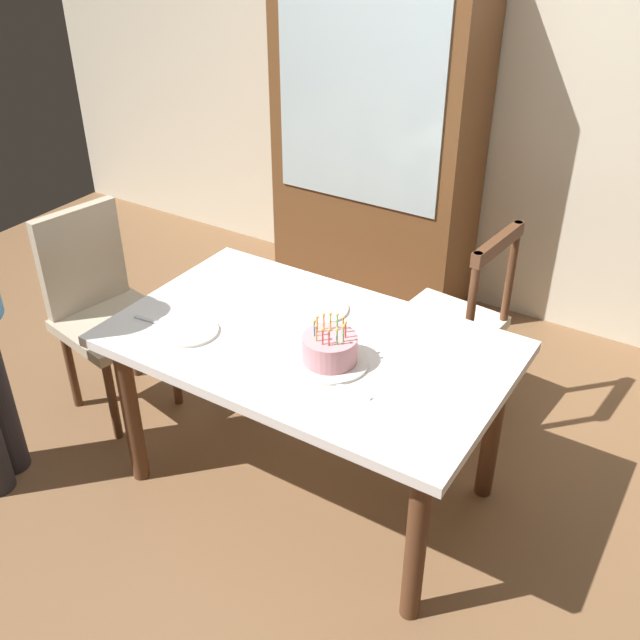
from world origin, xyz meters
name	(u,v)px	position (x,y,z in m)	size (l,w,h in m)	color
ground	(310,483)	(0.00, 0.00, 0.00)	(6.40, 6.40, 0.00)	brown
back_wall	(505,75)	(0.00, 1.85, 1.30)	(6.40, 0.10, 2.60)	beige
dining_table	(309,360)	(0.00, 0.00, 0.63)	(1.46, 0.88, 0.72)	white
birthday_cake	(330,351)	(0.14, -0.08, 0.77)	(0.28, 0.28, 0.17)	silver
plate_near_celebrant	(189,331)	(-0.40, -0.20, 0.73)	(0.22, 0.22, 0.01)	silver
plate_far_side	(320,309)	(-0.07, 0.20, 0.73)	(0.22, 0.22, 0.01)	silver
fork_near_celebrant	(154,322)	(-0.56, -0.22, 0.73)	(0.18, 0.02, 0.01)	silver
fork_far_side	(287,299)	(-0.23, 0.20, 0.73)	(0.18, 0.02, 0.01)	silver
fork_near_guest	(349,389)	(0.28, -0.19, 0.73)	(0.18, 0.02, 0.01)	silver
chair_spindle_back	(450,327)	(0.26, 0.76, 0.46)	(0.48, 0.48, 0.95)	beige
chair_upholstered	(101,302)	(-1.12, 0.00, 0.53)	(0.52, 0.51, 0.95)	tan
china_cabinet	(377,139)	(-0.57, 1.56, 0.95)	(1.10, 0.45, 1.90)	brown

